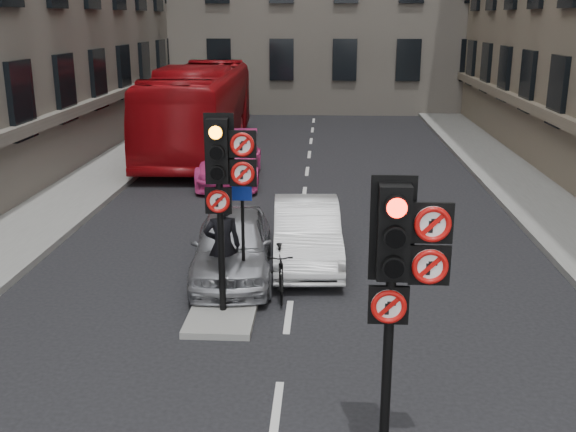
# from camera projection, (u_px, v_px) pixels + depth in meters

# --- Properties ---
(pavement_left) EXTENTS (3.00, 50.00, 0.16)m
(pavement_left) POSITION_uv_depth(u_px,v_px,m) (52.00, 204.00, 19.35)
(pavement_left) COLOR gray
(pavement_left) RESTS_ON ground
(pavement_right) EXTENTS (3.00, 50.00, 0.16)m
(pavement_right) POSITION_uv_depth(u_px,v_px,m) (562.00, 212.00, 18.58)
(pavement_right) COLOR gray
(pavement_right) RESTS_ON ground
(centre_island) EXTENTS (1.20, 2.00, 0.12)m
(centre_island) POSITION_uv_depth(u_px,v_px,m) (223.00, 312.00, 12.34)
(centre_island) COLOR gray
(centre_island) RESTS_ON ground
(signal_near) EXTENTS (0.91, 0.40, 3.58)m
(signal_near) POSITION_uv_depth(u_px,v_px,m) (400.00, 263.00, 7.64)
(signal_near) COLOR black
(signal_near) RESTS_ON ground
(signal_far) EXTENTS (0.91, 0.40, 3.58)m
(signal_far) POSITION_uv_depth(u_px,v_px,m) (224.00, 172.00, 11.57)
(signal_far) COLOR black
(signal_far) RESTS_ON centre_island
(car_silver) EXTENTS (1.97, 4.17, 1.38)m
(car_silver) POSITION_uv_depth(u_px,v_px,m) (232.00, 244.00, 14.08)
(car_silver) COLOR #939499
(car_silver) RESTS_ON ground
(car_white) EXTENTS (1.68, 4.17, 1.35)m
(car_white) POSITION_uv_depth(u_px,v_px,m) (307.00, 232.00, 14.91)
(car_white) COLOR silver
(car_white) RESTS_ON ground
(car_pink) EXTENTS (2.32, 5.00, 1.41)m
(car_pink) POSITION_uv_depth(u_px,v_px,m) (230.00, 160.00, 22.27)
(car_pink) COLOR #F0469F
(car_pink) RESTS_ON ground
(bus_red) EXTENTS (3.20, 12.37, 3.43)m
(bus_red) POSITION_uv_depth(u_px,v_px,m) (200.00, 109.00, 26.82)
(bus_red) COLOR maroon
(bus_red) RESTS_ON ground
(motorcycle) EXTENTS (0.64, 1.66, 0.97)m
(motorcycle) POSITION_uv_depth(u_px,v_px,m) (280.00, 272.00, 13.12)
(motorcycle) COLOR black
(motorcycle) RESTS_ON ground
(motorcyclist) EXTENTS (0.80, 0.61, 1.97)m
(motorcyclist) POSITION_uv_depth(u_px,v_px,m) (223.00, 247.00, 13.04)
(motorcyclist) COLOR black
(motorcyclist) RESTS_ON ground
(info_sign) EXTENTS (0.38, 0.11, 2.18)m
(info_sign) POSITION_uv_depth(u_px,v_px,m) (243.00, 224.00, 12.60)
(info_sign) COLOR black
(info_sign) RESTS_ON centre_island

